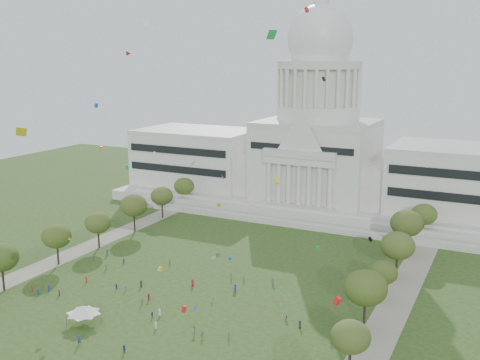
# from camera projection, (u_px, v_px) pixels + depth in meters

# --- Properties ---
(ground) EXTENTS (400.00, 400.00, 0.00)m
(ground) POSITION_uv_depth(u_px,v_px,m) (153.00, 320.00, 127.90)
(ground) COLOR #29431A
(ground) RESTS_ON ground
(capitol) EXTENTS (160.00, 64.50, 91.30)m
(capitol) POSITION_uv_depth(u_px,v_px,m) (317.00, 151.00, 222.58)
(capitol) COLOR beige
(capitol) RESTS_ON ground
(path_left) EXTENTS (8.00, 160.00, 0.04)m
(path_left) POSITION_uv_depth(u_px,v_px,m) (81.00, 250.00, 174.95)
(path_left) COLOR gray
(path_left) RESTS_ON ground
(path_right) EXTENTS (8.00, 160.00, 0.04)m
(path_right) POSITION_uv_depth(u_px,v_px,m) (393.00, 310.00, 133.38)
(path_right) COLOR gray
(path_right) RESTS_ON ground
(row_tree_l_1) EXTENTS (8.86, 8.86, 12.59)m
(row_tree_l_1) POSITION_uv_depth(u_px,v_px,m) (1.00, 258.00, 142.47)
(row_tree_l_1) COLOR black
(row_tree_l_1) RESTS_ON ground
(row_tree_r_1) EXTENTS (7.58, 7.58, 10.78)m
(row_tree_r_1) POSITION_uv_depth(u_px,v_px,m) (351.00, 337.00, 104.71)
(row_tree_r_1) COLOR black
(row_tree_r_1) RESTS_ON ground
(row_tree_l_2) EXTENTS (8.42, 8.42, 11.97)m
(row_tree_l_2) POSITION_uv_depth(u_px,v_px,m) (57.00, 236.00, 160.73)
(row_tree_l_2) COLOR black
(row_tree_l_2) RESTS_ON ground
(row_tree_r_2) EXTENTS (9.55, 9.55, 13.58)m
(row_tree_r_2) POSITION_uv_depth(u_px,v_px,m) (366.00, 288.00, 121.97)
(row_tree_r_2) COLOR black
(row_tree_r_2) RESTS_ON ground
(row_tree_l_3) EXTENTS (8.12, 8.12, 11.55)m
(row_tree_l_3) POSITION_uv_depth(u_px,v_px,m) (98.00, 223.00, 174.93)
(row_tree_l_3) COLOR black
(row_tree_l_3) RESTS_ON ground
(row_tree_r_3) EXTENTS (7.01, 7.01, 9.98)m
(row_tree_r_3) POSITION_uv_depth(u_px,v_px,m) (383.00, 273.00, 137.35)
(row_tree_r_3) COLOR black
(row_tree_r_3) RESTS_ON ground
(row_tree_l_4) EXTENTS (9.29, 9.29, 13.21)m
(row_tree_l_4) POSITION_uv_depth(u_px,v_px,m) (134.00, 205.00, 190.87)
(row_tree_l_4) COLOR black
(row_tree_l_4) RESTS_ON ground
(row_tree_r_4) EXTENTS (9.19, 9.19, 13.06)m
(row_tree_r_4) POSITION_uv_depth(u_px,v_px,m) (398.00, 246.00, 150.34)
(row_tree_r_4) COLOR black
(row_tree_r_4) RESTS_ON ground
(row_tree_l_5) EXTENTS (8.33, 8.33, 11.85)m
(row_tree_l_5) POSITION_uv_depth(u_px,v_px,m) (162.00, 196.00, 207.85)
(row_tree_l_5) COLOR black
(row_tree_l_5) RESTS_ON ground
(row_tree_r_5) EXTENTS (9.82, 9.82, 13.96)m
(row_tree_r_5) POSITION_uv_depth(u_px,v_px,m) (407.00, 223.00, 168.40)
(row_tree_r_5) COLOR black
(row_tree_r_5) RESTS_ON ground
(row_tree_l_6) EXTENTS (8.19, 8.19, 11.64)m
(row_tree_l_6) POSITION_uv_depth(u_px,v_px,m) (184.00, 186.00, 224.47)
(row_tree_l_6) COLOR black
(row_tree_l_6) RESTS_ON ground
(row_tree_r_6) EXTENTS (8.42, 8.42, 11.97)m
(row_tree_r_6) POSITION_uv_depth(u_px,v_px,m) (424.00, 214.00, 183.34)
(row_tree_r_6) COLOR black
(row_tree_r_6) RESTS_ON ground
(event_tent) EXTENTS (10.32, 10.32, 4.43)m
(event_tent) POSITION_uv_depth(u_px,v_px,m) (83.00, 309.00, 125.67)
(event_tent) COLOR #4C4C4C
(event_tent) RESTS_ON ground
(person_0) EXTENTS (1.03, 1.05, 1.82)m
(person_0) POSITION_uv_depth(u_px,v_px,m) (300.00, 324.00, 124.11)
(person_0) COLOR #26262B
(person_0) RESTS_ON ground
(person_2) EXTENTS (0.87, 0.78, 1.53)m
(person_2) POSITION_uv_depth(u_px,v_px,m) (286.00, 318.00, 127.21)
(person_2) COLOR #994C8C
(person_2) RESTS_ON ground
(person_3) EXTENTS (1.03, 1.34, 1.85)m
(person_3) POSITION_uv_depth(u_px,v_px,m) (194.00, 329.00, 121.73)
(person_3) COLOR #4C4C51
(person_3) RESTS_ON ground
(person_4) EXTENTS (0.53, 0.91, 1.52)m
(person_4) POSITION_uv_depth(u_px,v_px,m) (152.00, 315.00, 129.13)
(person_4) COLOR navy
(person_4) RESTS_ON ground
(person_5) EXTENTS (1.70, 1.42, 1.74)m
(person_5) POSITION_uv_depth(u_px,v_px,m) (149.00, 297.00, 138.34)
(person_5) COLOR #B21E1E
(person_5) RESTS_ON ground
(person_7) EXTENTS (0.88, 0.82, 1.96)m
(person_7) POSITION_uv_depth(u_px,v_px,m) (79.00, 340.00, 117.04)
(person_7) COLOR navy
(person_7) RESTS_ON ground
(person_8) EXTENTS (0.73, 0.48, 1.45)m
(person_8) POSITION_uv_depth(u_px,v_px,m) (116.00, 287.00, 145.00)
(person_8) COLOR navy
(person_8) RESTS_ON ground
(person_9) EXTENTS (1.04, 1.08, 1.53)m
(person_9) POSITION_uv_depth(u_px,v_px,m) (202.00, 334.00, 119.84)
(person_9) COLOR #4C4C51
(person_9) RESTS_ON ground
(person_10) EXTENTS (0.58, 0.96, 1.58)m
(person_10) POSITION_uv_depth(u_px,v_px,m) (212.00, 299.00, 137.16)
(person_10) COLOR silver
(person_10) RESTS_ON ground
(person_11) EXTENTS (1.48, 1.46, 1.61)m
(person_11) POSITION_uv_depth(u_px,v_px,m) (124.00, 349.00, 113.87)
(person_11) COLOR navy
(person_11) RESTS_ON ground
(distant_crowd) EXTENTS (58.13, 34.80, 1.93)m
(distant_crowd) POSITION_uv_depth(u_px,v_px,m) (151.00, 283.00, 146.88)
(distant_crowd) COLOR navy
(distant_crowd) RESTS_ON ground
(kite_swarm) EXTENTS (90.56, 102.95, 65.59)m
(kite_swarm) POSITION_uv_depth(u_px,v_px,m) (165.00, 196.00, 126.18)
(kite_swarm) COLOR black
(kite_swarm) RESTS_ON ground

